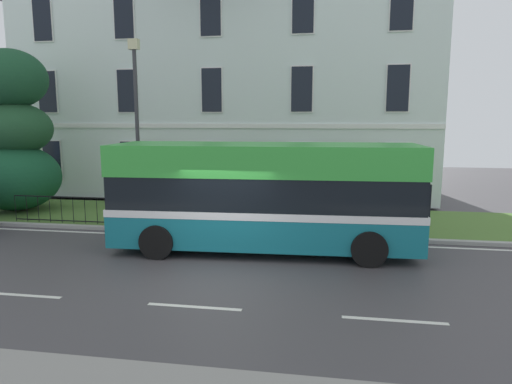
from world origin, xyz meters
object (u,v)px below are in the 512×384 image
Objects in this scene: georgian_townhouse at (235,69)px; evergreen_tree at (14,138)px; street_lamp_post at (137,118)px; litter_bin at (188,207)px; single_decker_bus at (265,195)px.

evergreen_tree is (-7.46, -7.94, -3.44)m from georgian_townhouse.
litter_bin is at bearing -8.75° from street_lamp_post.
single_decker_bus is 6.29m from street_lamp_post.
single_decker_bus is 1.36× the size of street_lamp_post.
street_lamp_post is at bearing 148.14° from single_decker_bus.
georgian_townhouse is 3.09× the size of evergreen_tree.
georgian_townhouse is 13.08m from single_decker_bus.
single_decker_bus is at bearing -39.22° from litter_bin.
street_lamp_post is at bearing -101.61° from georgian_townhouse.
georgian_townhouse is 16.98× the size of litter_bin.
litter_bin is (1.95, -0.30, -3.15)m from street_lamp_post.
evergreen_tree reaches higher than single_decker_bus.
evergreen_tree is at bearing 171.42° from street_lamp_post.
street_lamp_post reaches higher than evergreen_tree.
evergreen_tree is 5.77m from street_lamp_post.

